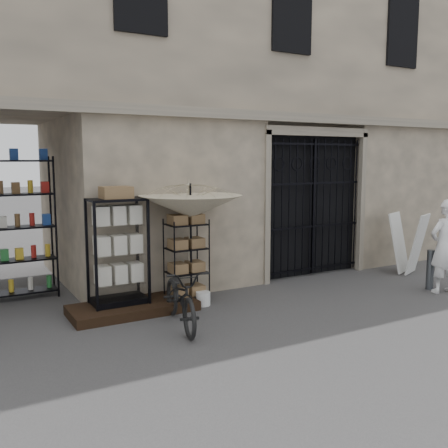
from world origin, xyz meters
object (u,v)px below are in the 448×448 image
wire_rack (186,263)px  shopkeeper (442,292)px  market_umbrella (191,200)px  bicycle (181,326)px  easel_sign (408,243)px  display_cabinet (118,257)px  white_bucket (203,299)px  steel_bollard (430,270)px

wire_rack → shopkeeper: bearing=-13.0°
market_umbrella → bicycle: market_umbrella is taller
bicycle → easel_sign: 5.73m
display_cabinet → market_umbrella: bearing=8.8°
shopkeeper → easel_sign: (0.65, 1.36, 0.66)m
shopkeeper → white_bucket: bearing=-10.2°
bicycle → steel_bollard: size_ratio=2.28×
steel_bollard → easel_sign: easel_sign is taller
steel_bollard → shopkeeper: size_ratio=0.44×
wire_rack → steel_bollard: (4.39, -1.44, -0.33)m
wire_rack → easel_sign: size_ratio=1.14×
bicycle → display_cabinet: bearing=129.2°
white_bucket → steel_bollard: 4.37m
white_bucket → easel_sign: (4.89, -0.08, 0.54)m
steel_bollard → shopkeeper: steel_bollard is taller
white_bucket → easel_sign: easel_sign is taller
wire_rack → white_bucket: bearing=-43.8°
wire_rack → bicycle: (-0.57, -1.02, -0.71)m
display_cabinet → easel_sign: size_ratio=1.43×
white_bucket → shopkeeper: 4.48m
white_bucket → bicycle: (-0.76, -0.78, -0.12)m
wire_rack → easel_sign: bearing=4.2°
shopkeeper → easel_sign: bearing=-106.7°
wire_rack → bicycle: wire_rack is taller
display_cabinet → bicycle: display_cabinet is taller
display_cabinet → shopkeeper: (5.59, -1.78, -0.91)m
wire_rack → white_bucket: size_ratio=6.01×
steel_bollard → white_bucket: bearing=164.1°
white_bucket → bicycle: bicycle is taller
bicycle → market_umbrella: bearing=68.0°
steel_bollard → shopkeeper: 0.46m
wire_rack → white_bucket: wire_rack is taller
display_cabinet → bicycle: size_ratio=1.06×
wire_rack → market_umbrella: bearing=-33.6°
bicycle → white_bucket: bearing=56.9°
white_bucket → bicycle: 1.10m
steel_bollard → display_cabinet: bearing=164.6°
bicycle → shopkeeper: 5.05m
white_bucket → steel_bollard: (4.20, -1.20, 0.26)m
display_cabinet → wire_rack: 1.18m
bicycle → shopkeeper: (5.00, -0.67, 0.00)m
display_cabinet → wire_rack: bearing=11.1°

